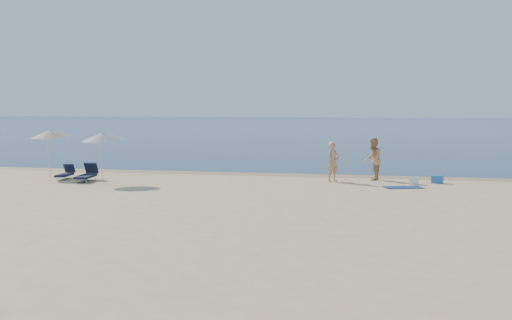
# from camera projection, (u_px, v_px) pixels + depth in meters

# --- Properties ---
(ground) EXTENTS (160.00, 160.00, 0.00)m
(ground) POSITION_uv_depth(u_px,v_px,m) (152.00, 276.00, 12.90)
(ground) COLOR tan
(ground) RESTS_ON ground
(sea) EXTENTS (240.00, 160.00, 0.01)m
(sea) POSITION_uv_depth(u_px,v_px,m) (366.00, 126.00, 110.30)
(sea) COLOR #0C2149
(sea) RESTS_ON ground
(wet_sand_strip) EXTENTS (240.00, 1.60, 0.00)m
(wet_sand_strip) POSITION_uv_depth(u_px,v_px,m) (296.00, 175.00, 31.80)
(wet_sand_strip) COLOR #847254
(wet_sand_strip) RESTS_ON ground
(person_left) EXTENTS (0.74, 0.79, 1.80)m
(person_left) POSITION_uv_depth(u_px,v_px,m) (333.00, 162.00, 28.93)
(person_left) COLOR tan
(person_left) RESTS_ON ground
(person_right) EXTENTS (0.78, 0.98, 1.95)m
(person_right) POSITION_uv_depth(u_px,v_px,m) (373.00, 159.00, 29.50)
(person_right) COLOR tan
(person_right) RESTS_ON ground
(beach_towel) EXTENTS (1.79, 1.35, 0.03)m
(beach_towel) POSITION_uv_depth(u_px,v_px,m) (403.00, 187.00, 26.82)
(beach_towel) COLOR #102151
(beach_towel) RESTS_ON ground
(white_bag) EXTENTS (0.42, 0.37, 0.34)m
(white_bag) POSITION_uv_depth(u_px,v_px,m) (414.00, 180.00, 27.97)
(white_bag) COLOR white
(white_bag) RESTS_ON ground
(blue_cooler) EXTENTS (0.56, 0.45, 0.35)m
(blue_cooler) POSITION_uv_depth(u_px,v_px,m) (437.00, 179.00, 28.36)
(blue_cooler) COLOR blue
(blue_cooler) RESTS_ON ground
(umbrella_near) EXTENTS (2.01, 2.03, 2.38)m
(umbrella_near) POSITION_uv_depth(u_px,v_px,m) (103.00, 136.00, 28.19)
(umbrella_near) COLOR silver
(umbrella_near) RESTS_ON ground
(umbrella_far) EXTENTS (2.32, 2.33, 2.37)m
(umbrella_far) POSITION_uv_depth(u_px,v_px,m) (50.00, 134.00, 30.77)
(umbrella_far) COLOR silver
(umbrella_far) RESTS_ON ground
(lounger_left) EXTENTS (0.70, 1.57, 0.67)m
(lounger_left) POSITION_uv_depth(u_px,v_px,m) (65.00, 174.00, 30.04)
(lounger_left) COLOR #141838
(lounger_left) RESTS_ON ground
(lounger_right) EXTENTS (0.87, 1.88, 0.80)m
(lounger_right) POSITION_uv_depth(u_px,v_px,m) (87.00, 175.00, 29.13)
(lounger_right) COLOR #121A33
(lounger_right) RESTS_ON ground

